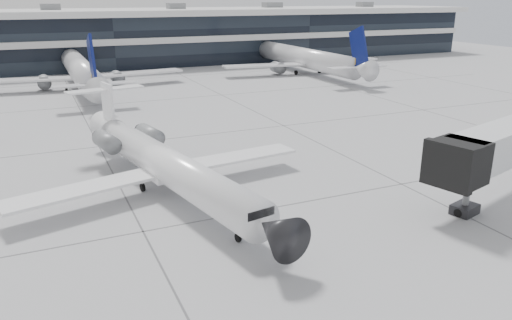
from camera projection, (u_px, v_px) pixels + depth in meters
name	position (u px, v px, depth m)	size (l,w,h in m)	color
ground	(287.00, 205.00, 34.68)	(220.00, 220.00, 0.00)	#99999C
terminal	(106.00, 40.00, 104.19)	(170.00, 22.00, 10.00)	black
bg_jet_center	(82.00, 87.00, 79.24)	(32.00, 40.00, 9.60)	silver
bg_jet_right	(303.00, 72.00, 94.77)	(32.00, 40.00, 9.60)	silver
regional_jet	(165.00, 163.00, 36.40)	(22.60, 28.17, 6.54)	white
traffic_cone	(194.00, 170.00, 40.76)	(0.54, 0.54, 0.60)	#FF3C0D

